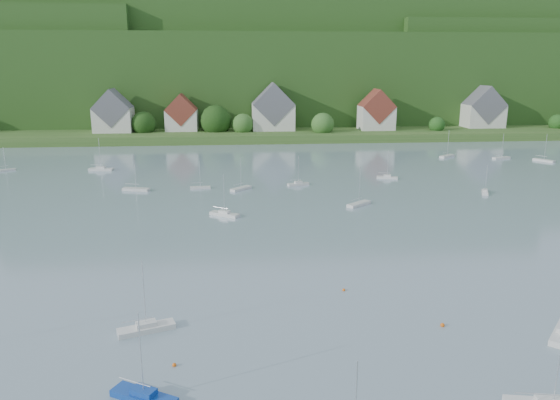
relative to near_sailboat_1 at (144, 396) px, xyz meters
name	(u,v)px	position (x,y,z in m)	size (l,w,h in m)	color
far_shore_strip	(259,130)	(18.34, 176.87, 1.06)	(600.00, 60.00, 3.00)	#345821
forested_ridge	(253,74)	(18.74, 245.44, 22.45)	(620.00, 181.22, 69.89)	#173B13
village_building_0	(113,114)	(-36.66, 163.87, 9.07)	(14.00, 10.40, 16.00)	beige
village_building_1	(182,115)	(-11.66, 165.87, 8.31)	(12.00, 9.36, 14.00)	beige
village_building_2	(273,111)	(23.34, 164.87, 9.83)	(16.00, 11.44, 18.00)	beige
village_building_3	(376,113)	(63.34, 162.87, 8.99)	(13.00, 10.40, 15.50)	beige
village_building_4	(484,111)	(108.34, 166.87, 9.15)	(15.00, 10.40, 16.50)	beige
near_sailboat_1	(144,396)	(0.00, 0.00, 0.00)	(6.09, 4.46, 8.16)	navy
near_sailboat_6	(146,327)	(-1.67, 12.24, 0.00)	(6.24, 3.62, 8.13)	silver
mooring_buoy_2	(442,326)	(30.41, 10.56, -0.44)	(0.47, 0.47, 0.47)	#E25E0F
mooring_buoy_3	(344,291)	(21.55, 20.74, -0.44)	(0.38, 0.38, 0.38)	#E25E0F
mooring_buoy_5	(174,366)	(2.01, 5.11, -0.44)	(0.41, 0.41, 0.41)	#E25E0F
far_sailboat_cluster	(307,173)	(26.86, 92.98, -0.06)	(202.67, 72.97, 8.71)	silver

